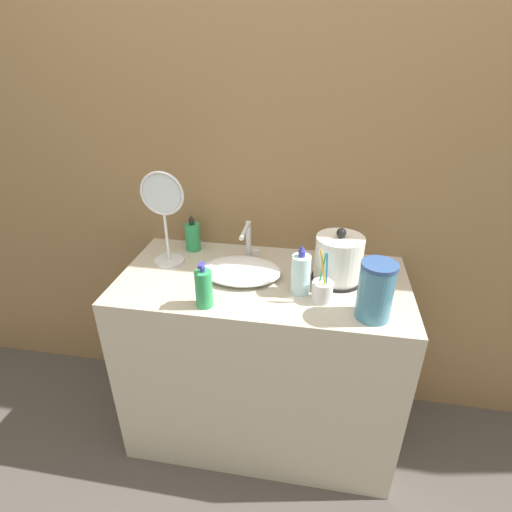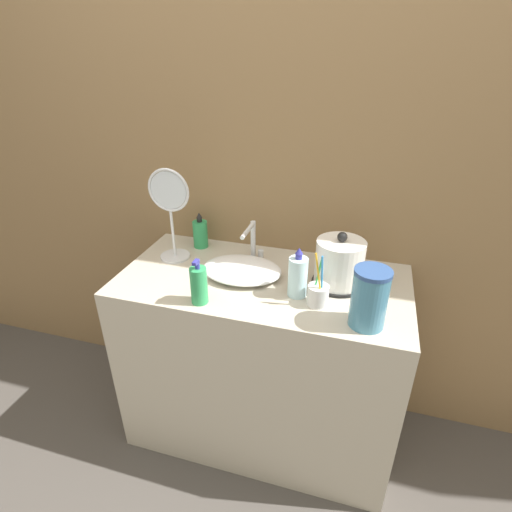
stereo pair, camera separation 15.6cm
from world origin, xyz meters
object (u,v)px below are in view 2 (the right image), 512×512
(faucet, at_px, (253,239))
(shampoo_bottle, at_px, (298,276))
(electric_kettle, at_px, (339,265))
(water_pitcher, at_px, (369,298))
(mouthwash_bottle, at_px, (200,233))
(lotion_bottle, at_px, (199,285))
(vanity_mirror, at_px, (170,209))
(toothbrush_cup, at_px, (318,294))

(faucet, relative_size, shampoo_bottle, 0.87)
(faucet, xyz_separation_m, electric_kettle, (0.38, -0.10, -0.01))
(water_pitcher, bearing_deg, shampoo_bottle, 156.27)
(water_pitcher, bearing_deg, electric_kettle, 117.42)
(faucet, bearing_deg, mouthwash_bottle, 167.61)
(lotion_bottle, xyz_separation_m, vanity_mirror, (-0.24, 0.29, 0.16))
(shampoo_bottle, xyz_separation_m, mouthwash_bottle, (-0.51, 0.28, -0.01))
(lotion_bottle, distance_m, water_pitcher, 0.59)
(faucet, distance_m, vanity_mirror, 0.37)
(mouthwash_bottle, xyz_separation_m, water_pitcher, (0.76, -0.39, 0.04))
(faucet, height_order, vanity_mirror, vanity_mirror)
(shampoo_bottle, bearing_deg, toothbrush_cup, -25.70)
(toothbrush_cup, bearing_deg, mouthwash_bottle, 151.72)
(electric_kettle, relative_size, vanity_mirror, 0.56)
(shampoo_bottle, distance_m, water_pitcher, 0.28)
(electric_kettle, relative_size, lotion_bottle, 1.27)
(electric_kettle, relative_size, shampoo_bottle, 1.14)
(shampoo_bottle, height_order, water_pitcher, water_pitcher)
(shampoo_bottle, relative_size, vanity_mirror, 0.49)
(faucet, distance_m, electric_kettle, 0.39)
(toothbrush_cup, height_order, lotion_bottle, toothbrush_cup)
(toothbrush_cup, xyz_separation_m, vanity_mirror, (-0.66, 0.19, 0.19))
(toothbrush_cup, height_order, mouthwash_bottle, toothbrush_cup)
(electric_kettle, xyz_separation_m, shampoo_bottle, (-0.14, -0.12, -0.01))
(shampoo_bottle, relative_size, water_pitcher, 0.94)
(electric_kettle, distance_m, toothbrush_cup, 0.17)
(toothbrush_cup, relative_size, water_pitcher, 1.01)
(electric_kettle, relative_size, water_pitcher, 1.07)
(electric_kettle, distance_m, vanity_mirror, 0.73)
(lotion_bottle, bearing_deg, faucet, 75.89)
(lotion_bottle, height_order, vanity_mirror, vanity_mirror)
(faucet, distance_m, water_pitcher, 0.59)
(lotion_bottle, bearing_deg, toothbrush_cup, 14.41)
(toothbrush_cup, distance_m, lotion_bottle, 0.43)
(electric_kettle, xyz_separation_m, vanity_mirror, (-0.71, 0.03, 0.14))
(faucet, xyz_separation_m, toothbrush_cup, (0.32, -0.26, -0.06))
(lotion_bottle, bearing_deg, electric_kettle, 29.23)
(toothbrush_cup, relative_size, mouthwash_bottle, 1.25)
(shampoo_bottle, height_order, mouthwash_bottle, shampoo_bottle)
(vanity_mirror, bearing_deg, faucet, 12.08)
(mouthwash_bottle, distance_m, water_pitcher, 0.86)
(shampoo_bottle, bearing_deg, electric_kettle, 39.98)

